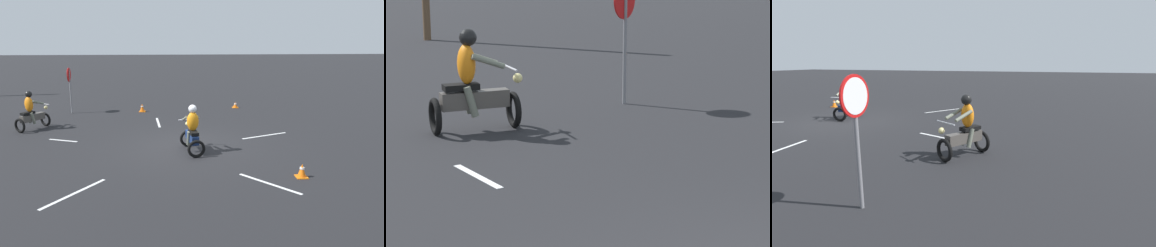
# 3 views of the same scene
# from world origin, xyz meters

# --- Properties ---
(ground_plane) EXTENTS (120.00, 120.00, 0.00)m
(ground_plane) POSITION_xyz_m (0.00, 0.00, 0.00)
(ground_plane) COLOR black
(motorcycle_rider_foreground) EXTENTS (1.55, 0.85, 1.66)m
(motorcycle_rider_foreground) POSITION_xyz_m (-0.62, -0.17, 0.73)
(motorcycle_rider_foreground) COLOR black
(motorcycle_rider_foreground) RESTS_ON ground
(motorcycle_rider_background) EXTENTS (1.51, 1.24, 1.66)m
(motorcycle_rider_background) POSITION_xyz_m (2.90, 6.36, 0.73)
(motorcycle_rider_background) COLOR black
(motorcycle_rider_background) RESTS_ON ground
(stop_sign) EXTENTS (0.70, 0.08, 2.30)m
(stop_sign) POSITION_xyz_m (6.17, 5.54, 1.63)
(stop_sign) COLOR slate
(stop_sign) RESTS_ON ground
(traffic_cone_near_left) EXTENTS (0.32, 0.32, 0.41)m
(traffic_cone_near_left) POSITION_xyz_m (6.32, 1.98, 0.20)
(traffic_cone_near_left) COLOR orange
(traffic_cone_near_left) RESTS_ON ground
(traffic_cone_mid_center) EXTENTS (0.32, 0.32, 0.31)m
(traffic_cone_mid_center) POSITION_xyz_m (7.06, -3.02, 0.15)
(traffic_cone_mid_center) COLOR orange
(traffic_cone_mid_center) RESTS_ON ground
(traffic_cone_far_right) EXTENTS (0.32, 0.32, 0.41)m
(traffic_cone_far_right) POSITION_xyz_m (-3.13, -3.11, 0.20)
(traffic_cone_far_right) COLOR orange
(traffic_cone_far_right) RESTS_ON ground
(lane_stripe_e) EXTENTS (1.86, 0.28, 0.01)m
(lane_stripe_e) POSITION_xyz_m (3.84, 1.10, 0.00)
(lane_stripe_e) COLOR silver
(lane_stripe_e) RESTS_ON ground
(lane_stripe_n) EXTENTS (0.52, 1.18, 0.01)m
(lane_stripe_n) POSITION_xyz_m (1.11, 4.64, 0.00)
(lane_stripe_n) COLOR silver
(lane_stripe_n) RESTS_ON ground
(lane_stripe_nw) EXTENTS (1.84, 1.29, 0.01)m
(lane_stripe_nw) POSITION_xyz_m (-3.84, 3.04, 0.00)
(lane_stripe_nw) COLOR silver
(lane_stripe_nw) RESTS_ON ground
(lane_stripe_sw) EXTENTS (1.56, 1.38, 0.01)m
(lane_stripe_sw) POSITION_xyz_m (-3.52, -2.08, 0.00)
(lane_stripe_sw) COLOR silver
(lane_stripe_sw) RESTS_ON ground
(lane_stripe_se) EXTENTS (0.92, 1.98, 0.01)m
(lane_stripe_se) POSITION_xyz_m (1.30, -3.19, 0.00)
(lane_stripe_se) COLOR silver
(lane_stripe_se) RESTS_ON ground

